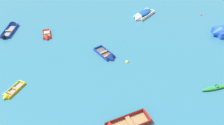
{
  "coord_description": "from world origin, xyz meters",
  "views": [
    {
      "loc": [
        -0.93,
        -1.32,
        16.17
      ],
      "look_at": [
        0.0,
        18.72,
        0.15
      ],
      "focal_mm": 35.66,
      "sensor_mm": 36.0,
      "label": 1
    }
  ],
  "objects_px": {
    "kayak_green_far_back": "(217,87)",
    "rowboat_deep_blue_center": "(12,27)",
    "mooring_buoy_far_field": "(201,15)",
    "rowboat_red_back_row_left": "(47,37)",
    "mooring_buoy_outer_edge": "(127,62)",
    "rowboat_white_midfield_right": "(142,15)",
    "rowboat_deep_blue_back_row_right": "(109,57)",
    "rowboat_yellow_far_right": "(9,94)"
  },
  "relations": [
    {
      "from": "kayak_green_far_back",
      "to": "rowboat_deep_blue_center",
      "type": "bearing_deg",
      "value": 151.24
    },
    {
      "from": "mooring_buoy_far_field",
      "to": "rowboat_red_back_row_left",
      "type": "bearing_deg",
      "value": -166.33
    },
    {
      "from": "mooring_buoy_outer_edge",
      "to": "rowboat_deep_blue_center",
      "type": "bearing_deg",
      "value": 151.05
    },
    {
      "from": "kayak_green_far_back",
      "to": "rowboat_red_back_row_left",
      "type": "relative_size",
      "value": 1.23
    },
    {
      "from": "mooring_buoy_far_field",
      "to": "mooring_buoy_outer_edge",
      "type": "distance_m",
      "value": 17.31
    },
    {
      "from": "rowboat_deep_blue_center",
      "to": "mooring_buoy_far_field",
      "type": "height_order",
      "value": "rowboat_deep_blue_center"
    },
    {
      "from": "rowboat_white_midfield_right",
      "to": "mooring_buoy_far_field",
      "type": "xyz_separation_m",
      "value": [
        9.59,
        0.34,
        -0.33
      ]
    },
    {
      "from": "rowboat_deep_blue_center",
      "to": "mooring_buoy_outer_edge",
      "type": "distance_m",
      "value": 18.04
    },
    {
      "from": "kayak_green_far_back",
      "to": "mooring_buoy_outer_edge",
      "type": "height_order",
      "value": "kayak_green_far_back"
    },
    {
      "from": "kayak_green_far_back",
      "to": "mooring_buoy_far_field",
      "type": "relative_size",
      "value": 9.94
    },
    {
      "from": "rowboat_deep_blue_center",
      "to": "rowboat_white_midfield_right",
      "type": "relative_size",
      "value": 1.06
    },
    {
      "from": "kayak_green_far_back",
      "to": "mooring_buoy_outer_edge",
      "type": "distance_m",
      "value": 9.85
    },
    {
      "from": "mooring_buoy_outer_edge",
      "to": "rowboat_red_back_row_left",
      "type": "bearing_deg",
      "value": 150.65
    },
    {
      "from": "mooring_buoy_far_field",
      "to": "kayak_green_far_back",
      "type": "bearing_deg",
      "value": -104.89
    },
    {
      "from": "kayak_green_far_back",
      "to": "rowboat_deep_blue_back_row_right",
      "type": "bearing_deg",
      "value": 152.4
    },
    {
      "from": "rowboat_red_back_row_left",
      "to": "rowboat_deep_blue_back_row_right",
      "type": "relative_size",
      "value": 0.83
    },
    {
      "from": "mooring_buoy_outer_edge",
      "to": "rowboat_deep_blue_back_row_right",
      "type": "bearing_deg",
      "value": 155.88
    },
    {
      "from": "rowboat_deep_blue_center",
      "to": "mooring_buoy_outer_edge",
      "type": "relative_size",
      "value": 11.39
    },
    {
      "from": "rowboat_red_back_row_left",
      "to": "mooring_buoy_far_field",
      "type": "height_order",
      "value": "rowboat_red_back_row_left"
    },
    {
      "from": "rowboat_white_midfield_right",
      "to": "rowboat_red_back_row_left",
      "type": "bearing_deg",
      "value": -158.77
    },
    {
      "from": "kayak_green_far_back",
      "to": "rowboat_yellow_far_right",
      "type": "relative_size",
      "value": 1.27
    },
    {
      "from": "mooring_buoy_far_field",
      "to": "mooring_buoy_outer_edge",
      "type": "height_order",
      "value": "mooring_buoy_outer_edge"
    },
    {
      "from": "rowboat_deep_blue_back_row_right",
      "to": "mooring_buoy_far_field",
      "type": "bearing_deg",
      "value": 34.96
    },
    {
      "from": "rowboat_deep_blue_back_row_right",
      "to": "kayak_green_far_back",
      "type": "bearing_deg",
      "value": -27.6
    },
    {
      "from": "rowboat_deep_blue_center",
      "to": "mooring_buoy_far_field",
      "type": "distance_m",
      "value": 28.88
    },
    {
      "from": "rowboat_yellow_far_right",
      "to": "rowboat_red_back_row_left",
      "type": "bearing_deg",
      "value": 80.28
    },
    {
      "from": "rowboat_red_back_row_left",
      "to": "mooring_buoy_outer_edge",
      "type": "bearing_deg",
      "value": -29.35
    },
    {
      "from": "rowboat_deep_blue_center",
      "to": "rowboat_red_back_row_left",
      "type": "distance_m",
      "value": 6.19
    },
    {
      "from": "kayak_green_far_back",
      "to": "rowboat_deep_blue_back_row_right",
      "type": "height_order",
      "value": "rowboat_deep_blue_back_row_right"
    },
    {
      "from": "rowboat_white_midfield_right",
      "to": "kayak_green_far_back",
      "type": "bearing_deg",
      "value": -71.49
    },
    {
      "from": "rowboat_deep_blue_back_row_right",
      "to": "rowboat_deep_blue_center",
      "type": "bearing_deg",
      "value": 150.34
    },
    {
      "from": "rowboat_deep_blue_back_row_right",
      "to": "rowboat_red_back_row_left",
      "type": "bearing_deg",
      "value": 149.39
    },
    {
      "from": "rowboat_deep_blue_back_row_right",
      "to": "mooring_buoy_far_field",
      "type": "relative_size",
      "value": 9.7
    },
    {
      "from": "rowboat_deep_blue_back_row_right",
      "to": "rowboat_yellow_far_right",
      "type": "bearing_deg",
      "value": -150.71
    },
    {
      "from": "rowboat_yellow_far_right",
      "to": "rowboat_deep_blue_back_row_right",
      "type": "height_order",
      "value": "rowboat_deep_blue_back_row_right"
    },
    {
      "from": "mooring_buoy_far_field",
      "to": "mooring_buoy_outer_edge",
      "type": "xyz_separation_m",
      "value": [
        -12.96,
        -11.47,
        0.0
      ]
    },
    {
      "from": "rowboat_deep_blue_back_row_right",
      "to": "mooring_buoy_outer_edge",
      "type": "distance_m",
      "value": 2.31
    },
    {
      "from": "kayak_green_far_back",
      "to": "rowboat_white_midfield_right",
      "type": "bearing_deg",
      "value": 108.51
    },
    {
      "from": "rowboat_deep_blue_center",
      "to": "rowboat_yellow_far_right",
      "type": "xyz_separation_m",
      "value": [
        3.66,
        -13.41,
        -0.06
      ]
    },
    {
      "from": "rowboat_yellow_far_right",
      "to": "rowboat_white_midfield_right",
      "type": "height_order",
      "value": "rowboat_white_midfield_right"
    },
    {
      "from": "rowboat_white_midfield_right",
      "to": "mooring_buoy_far_field",
      "type": "relative_size",
      "value": 12.03
    },
    {
      "from": "rowboat_yellow_far_right",
      "to": "rowboat_deep_blue_back_row_right",
      "type": "bearing_deg",
      "value": 29.29
    }
  ]
}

